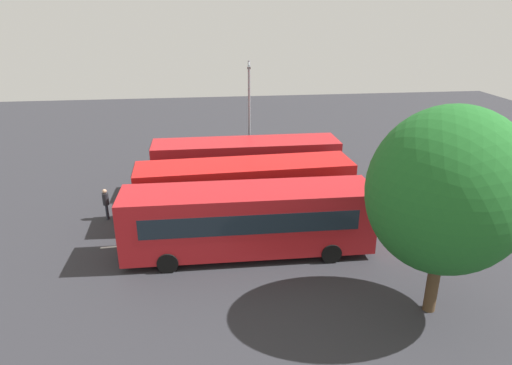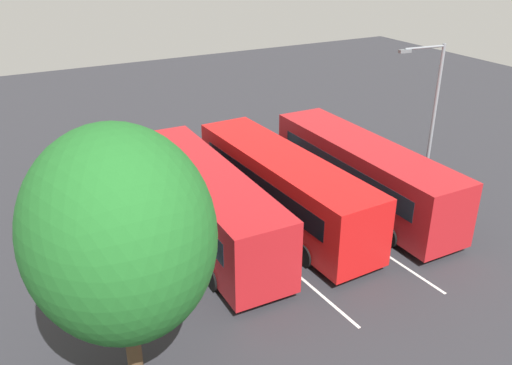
{
  "view_description": "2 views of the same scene",
  "coord_description": "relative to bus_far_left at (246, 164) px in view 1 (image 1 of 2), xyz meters",
  "views": [
    {
      "loc": [
        2.34,
        21.49,
        10.47
      ],
      "look_at": [
        -0.38,
        -0.21,
        1.93
      ],
      "focal_mm": 31.41,
      "sensor_mm": 36.0,
      "label": 1
    },
    {
      "loc": [
        -17.85,
        11.08,
        11.76
      ],
      "look_at": [
        1.11,
        0.91,
        1.68
      ],
      "focal_mm": 37.39,
      "sensor_mm": 36.0,
      "label": 2
    }
  ],
  "objects": [
    {
      "name": "depot_tree",
      "position": [
        -5.53,
        12.57,
        3.05
      ],
      "size": [
        5.53,
        4.98,
        7.68
      ],
      "color": "#4C3823",
      "rests_on": "ground"
    },
    {
      "name": "pedestrian",
      "position": [
        7.72,
        3.16,
        -0.71
      ],
      "size": [
        0.34,
        0.34,
        1.7
      ],
      "rotation": [
        0.0,
        0.0,
        3.22
      ],
      "color": "#232833",
      "rests_on": "ground"
    },
    {
      "name": "bus_far_left",
      "position": [
        0.0,
        0.0,
        0.0
      ],
      "size": [
        11.1,
        2.73,
        3.12
      ],
      "rotation": [
        0.0,
        0.0,
        -0.0
      ],
      "color": "#AD191E",
      "rests_on": "ground"
    },
    {
      "name": "bus_center_left",
      "position": [
        0.47,
        4.05,
        0.0
      ],
      "size": [
        11.18,
        3.02,
        3.12
      ],
      "rotation": [
        0.0,
        0.0,
        0.04
      ],
      "color": "red",
      "rests_on": "ground"
    },
    {
      "name": "bus_center_right",
      "position": [
        0.71,
        7.62,
        0.0
      ],
      "size": [
        11.12,
        2.8,
        3.12
      ],
      "rotation": [
        0.0,
        0.0,
        -0.01
      ],
      "color": "#AD191E",
      "rests_on": "ground"
    },
    {
      "name": "lane_stripe_inner_left",
      "position": [
        0.22,
        5.92,
        -1.71
      ],
      "size": [
        14.58,
        0.92,
        0.01
      ],
      "primitive_type": "cube",
      "rotation": [
        0.0,
        0.0,
        0.05
      ],
      "color": "silver",
      "rests_on": "ground"
    },
    {
      "name": "street_lamp",
      "position": [
        -0.59,
        -3.23,
        2.55
      ],
      "size": [
        0.44,
        2.42,
        7.39
      ],
      "rotation": [
        0.0,
        0.0,
        1.46
      ],
      "color": "gray",
      "rests_on": "ground"
    },
    {
      "name": "lane_stripe_outer_left",
      "position": [
        0.22,
        2.04,
        -1.71
      ],
      "size": [
        14.58,
        0.92,
        0.01
      ],
      "primitive_type": "cube",
      "rotation": [
        0.0,
        0.0,
        0.05
      ],
      "color": "silver",
      "rests_on": "ground"
    },
    {
      "name": "ground_plane",
      "position": [
        0.22,
        3.98,
        -1.71
      ],
      "size": [
        70.71,
        70.71,
        0.0
      ],
      "primitive_type": "plane",
      "color": "#2B2B30"
    }
  ]
}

